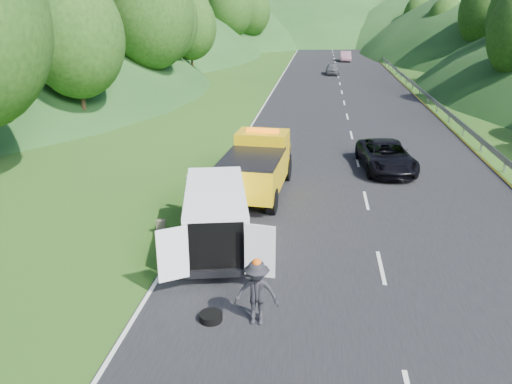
# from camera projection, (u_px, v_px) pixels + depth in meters

# --- Properties ---
(ground) EXTENTS (320.00, 320.00, 0.00)m
(ground) POSITION_uv_depth(u_px,v_px,m) (291.00, 236.00, 18.24)
(ground) COLOR #38661E
(ground) RESTS_ON ground
(road_surface) EXTENTS (14.00, 200.00, 0.02)m
(road_surface) POSITION_uv_depth(u_px,v_px,m) (340.00, 84.00, 55.11)
(road_surface) COLOR black
(road_surface) RESTS_ON ground
(guardrail) EXTENTS (0.06, 140.00, 1.52)m
(guardrail) POSITION_uv_depth(u_px,v_px,m) (393.00, 72.00, 65.90)
(guardrail) COLOR gray
(guardrail) RESTS_ON ground
(tree_line_left) EXTENTS (14.00, 140.00, 14.00)m
(tree_line_left) POSITION_uv_depth(u_px,v_px,m) (191.00, 63.00, 76.32)
(tree_line_left) COLOR #335E1B
(tree_line_left) RESTS_ON ground
(tree_line_right) EXTENTS (14.00, 140.00, 14.00)m
(tree_line_right) POSITION_uv_depth(u_px,v_px,m) (477.00, 67.00, 71.38)
(tree_line_right) COLOR #335E1B
(tree_line_right) RESTS_ON ground
(hills_backdrop) EXTENTS (201.00, 288.60, 44.00)m
(hills_backdrop) POSITION_uv_depth(u_px,v_px,m) (342.00, 38.00, 142.86)
(hills_backdrop) COLOR #2D5B23
(hills_backdrop) RESTS_ON ground
(tow_truck) EXTENTS (2.77, 6.45, 2.71)m
(tow_truck) POSITION_uv_depth(u_px,v_px,m) (258.00, 165.00, 22.05)
(tow_truck) COLOR black
(tow_truck) RESTS_ON ground
(white_van) EXTENTS (3.84, 6.52, 2.17)m
(white_van) POSITION_uv_depth(u_px,v_px,m) (216.00, 214.00, 17.07)
(white_van) COLOR black
(white_van) RESTS_ON ground
(woman) EXTENTS (0.57, 0.69, 1.65)m
(woman) POSITION_uv_depth(u_px,v_px,m) (192.00, 214.00, 20.24)
(woman) COLOR white
(woman) RESTS_ON ground
(child) EXTENTS (0.52, 0.43, 0.99)m
(child) POSITION_uv_depth(u_px,v_px,m) (220.00, 230.00, 18.78)
(child) COLOR tan
(child) RESTS_ON ground
(worker) EXTENTS (1.18, 0.69, 1.81)m
(worker) POSITION_uv_depth(u_px,v_px,m) (257.00, 323.00, 13.20)
(worker) COLOR black
(worker) RESTS_ON ground
(suitcase) EXTENTS (0.35, 0.23, 0.54)m
(suitcase) POSITION_uv_depth(u_px,v_px,m) (161.00, 227.00, 18.39)
(suitcase) COLOR brown
(suitcase) RESTS_ON ground
(spare_tire) EXTENTS (0.62, 0.62, 0.20)m
(spare_tire) POSITION_uv_depth(u_px,v_px,m) (211.00, 321.00, 13.31)
(spare_tire) COLOR black
(spare_tire) RESTS_ON ground
(passing_suv) EXTENTS (2.95, 5.44, 1.45)m
(passing_suv) POSITION_uv_depth(u_px,v_px,m) (385.00, 170.00, 25.75)
(passing_suv) COLOR black
(passing_suv) RESTS_ON ground
(dist_car_a) EXTENTS (1.61, 4.00, 1.36)m
(dist_car_a) POSITION_uv_depth(u_px,v_px,m) (332.00, 75.00, 62.89)
(dist_car_a) COLOR #434447
(dist_car_a) RESTS_ON ground
(dist_car_b) EXTENTS (1.60, 4.58, 1.51)m
(dist_car_b) POSITION_uv_depth(u_px,v_px,m) (345.00, 61.00, 78.55)
(dist_car_b) COLOR #7C5260
(dist_car_b) RESTS_ON ground
(dist_car_c) EXTENTS (1.88, 4.63, 1.34)m
(dist_car_c) POSITION_uv_depth(u_px,v_px,m) (326.00, 48.00, 104.39)
(dist_car_c) COLOR brown
(dist_car_c) RESTS_ON ground
(dist_car_d) EXTENTS (1.61, 4.00, 1.36)m
(dist_car_d) POSITION_uv_depth(u_px,v_px,m) (343.00, 45.00, 114.52)
(dist_car_d) COLOR slate
(dist_car_d) RESTS_ON ground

